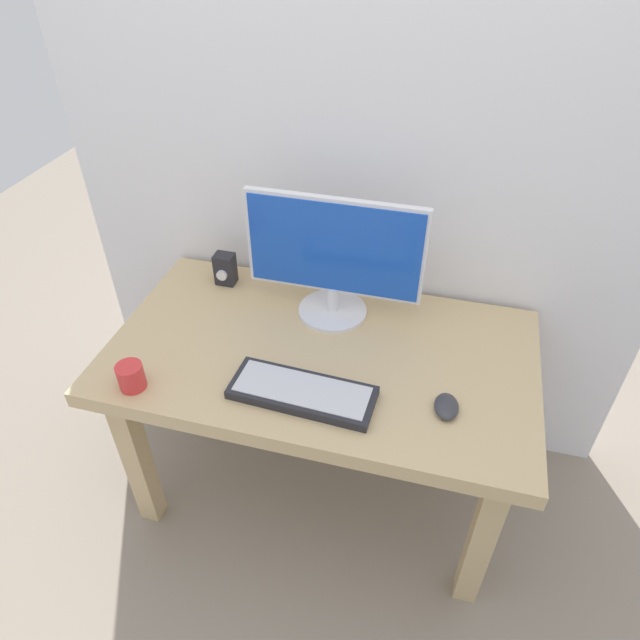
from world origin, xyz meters
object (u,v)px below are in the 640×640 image
object	(u,v)px
monitor	(334,257)
audio_controller	(225,269)
desk	(321,371)
coffee_mug	(131,376)
mouse	(446,406)
keyboard_primary	(302,392)

from	to	relation	value
monitor	audio_controller	distance (m)	0.46
desk	monitor	world-z (taller)	monitor
desk	audio_controller	distance (m)	0.53
desk	audio_controller	world-z (taller)	audio_controller
desk	coffee_mug	bearing A→B (deg)	-148.66
desk	coffee_mug	distance (m)	0.59
audio_controller	mouse	bearing A→B (deg)	-26.86
desk	mouse	xyz separation A→B (m)	(0.41, -0.16, 0.11)
desk	monitor	xyz separation A→B (m)	(-0.01, 0.20, 0.32)
audio_controller	coffee_mug	bearing A→B (deg)	-96.09
mouse	coffee_mug	xyz separation A→B (m)	(-0.90, -0.14, 0.03)
desk	mouse	distance (m)	0.45
monitor	audio_controller	bearing A→B (deg)	171.05
monitor	keyboard_primary	world-z (taller)	monitor
monitor	keyboard_primary	size ratio (longest dim) A/B	1.36
mouse	audio_controller	world-z (taller)	audio_controller
audio_controller	keyboard_primary	bearing A→B (deg)	-48.02
keyboard_primary	mouse	distance (m)	0.41
monitor	audio_controller	size ratio (longest dim) A/B	4.90
mouse	coffee_mug	world-z (taller)	coffee_mug
coffee_mug	keyboard_primary	bearing A→B (deg)	10.54
desk	monitor	distance (m)	0.38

